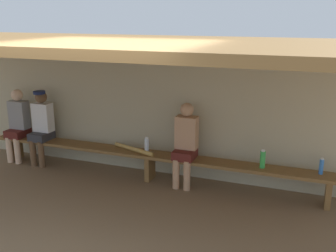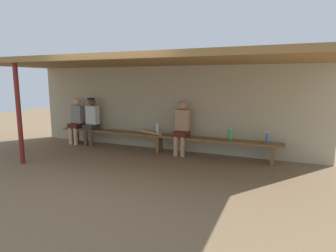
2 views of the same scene
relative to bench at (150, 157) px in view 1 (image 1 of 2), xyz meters
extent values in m
plane|color=brown|center=(0.00, -1.55, -0.39)|extent=(24.00, 24.00, 0.00)
cube|color=#B7AD8C|center=(0.00, 0.45, 0.71)|extent=(8.00, 0.20, 2.20)
cube|color=olive|center=(0.00, -0.85, 1.87)|extent=(8.00, 2.80, 0.12)
cube|color=brown|center=(0.00, 0.00, 0.05)|extent=(6.00, 0.36, 0.05)
cube|color=brown|center=(-2.75, 0.00, -0.18)|extent=(0.08, 0.29, 0.41)
cube|color=brown|center=(0.00, 0.00, -0.18)|extent=(0.08, 0.29, 0.41)
cube|color=brown|center=(2.75, 0.00, -0.18)|extent=(0.08, 0.29, 0.41)
cube|color=#591E19|center=(-2.65, -0.02, 0.14)|extent=(0.32, 0.40, 0.14)
cylinder|color=beige|center=(-2.74, -0.18, -0.15)|extent=(0.11, 0.11, 0.48)
cylinder|color=beige|center=(-2.56, -0.18, -0.15)|extent=(0.11, 0.11, 0.48)
cube|color=gray|center=(-2.65, 0.06, 0.47)|extent=(0.34, 0.20, 0.52)
sphere|color=beige|center=(-2.65, 0.06, 0.84)|extent=(0.21, 0.21, 0.21)
cube|color=#333338|center=(-2.12, -0.02, 0.14)|extent=(0.32, 0.40, 0.14)
cylinder|color=brown|center=(-2.21, -0.18, -0.15)|extent=(0.11, 0.11, 0.48)
cylinder|color=brown|center=(-2.03, -0.18, -0.15)|extent=(0.11, 0.11, 0.48)
cube|color=white|center=(-2.12, 0.06, 0.47)|extent=(0.34, 0.20, 0.52)
sphere|color=brown|center=(-2.12, 0.06, 0.84)|extent=(0.21, 0.21, 0.21)
cylinder|color=#19234C|center=(-2.12, 0.02, 0.93)|extent=(0.21, 0.21, 0.05)
cube|color=#591E19|center=(0.61, -0.02, 0.14)|extent=(0.32, 0.40, 0.14)
cylinder|color=tan|center=(0.52, -0.18, -0.15)|extent=(0.11, 0.11, 0.48)
cylinder|color=tan|center=(0.70, -0.18, -0.15)|extent=(0.11, 0.11, 0.48)
cube|color=tan|center=(0.61, 0.06, 0.47)|extent=(0.34, 0.20, 0.52)
sphere|color=tan|center=(0.61, 0.06, 0.84)|extent=(0.21, 0.21, 0.21)
cylinder|color=silver|center=(-0.04, -0.03, 0.20)|extent=(0.08, 0.08, 0.25)
cylinder|color=white|center=(-0.04, -0.03, 0.34)|extent=(0.05, 0.05, 0.02)
cylinder|color=blue|center=(2.62, 0.05, 0.18)|extent=(0.06, 0.06, 0.22)
cylinder|color=white|center=(2.62, 0.05, 0.30)|extent=(0.04, 0.04, 0.02)
cylinder|color=green|center=(1.81, 0.00, 0.20)|extent=(0.08, 0.08, 0.25)
cylinder|color=white|center=(1.81, 0.00, 0.34)|extent=(0.06, 0.06, 0.02)
cylinder|color=tan|center=(-0.29, 0.00, 0.11)|extent=(0.82, 0.34, 0.07)
camera|label=1|loc=(2.43, -5.60, 2.25)|focal=42.25mm
camera|label=2|loc=(2.96, -6.47, 1.46)|focal=30.15mm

